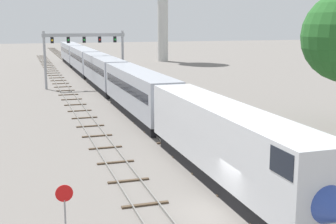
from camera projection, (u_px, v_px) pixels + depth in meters
ground_plane at (220, 212)px, 24.02m from camera, size 400.00×400.00×0.00m
track_main at (90, 78)px, 80.67m from camera, size 2.60×200.00×0.16m
track_near at (70, 97)px, 60.33m from camera, size 2.60×160.00×0.16m
passenger_train at (103, 71)px, 67.62m from camera, size 3.04×105.76×4.80m
signal_gantry at (84, 46)px, 68.15m from camera, size 12.10×0.49×8.40m
stop_sign at (65, 207)px, 19.89m from camera, size 0.76×0.08×2.88m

